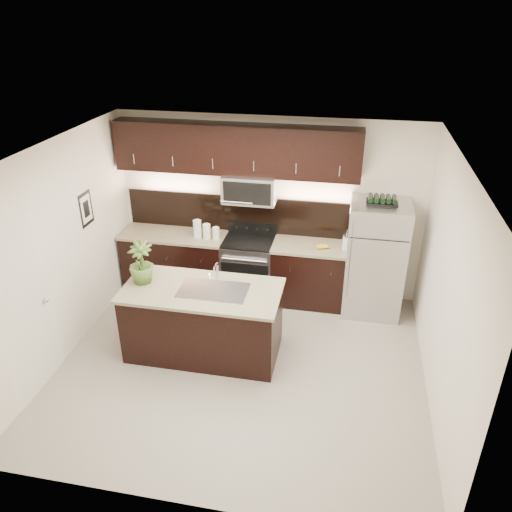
{
  "coord_description": "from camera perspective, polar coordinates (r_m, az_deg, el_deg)",
  "views": [
    {
      "loc": [
        1.14,
        -4.83,
        4.11
      ],
      "look_at": [
        0.08,
        0.55,
        1.28
      ],
      "focal_mm": 35.0,
      "sensor_mm": 36.0,
      "label": 1
    }
  ],
  "objects": [
    {
      "name": "ground",
      "position": [
        6.44,
        -1.72,
        -12.36
      ],
      "size": [
        4.5,
        4.5,
        0.0
      ],
      "primitive_type": "plane",
      "color": "gray",
      "rests_on": "ground"
    },
    {
      "name": "plant",
      "position": [
        6.32,
        -13.01,
        -0.73
      ],
      "size": [
        0.31,
        0.31,
        0.55
      ],
      "primitive_type": "imported",
      "rotation": [
        0.0,
        0.0,
        0.01
      ],
      "color": "#415F26",
      "rests_on": "island"
    },
    {
      "name": "counter_run",
      "position": [
        7.63,
        -2.34,
        -1.21
      ],
      "size": [
        3.51,
        0.65,
        0.94
      ],
      "color": "black",
      "rests_on": "ground"
    },
    {
      "name": "canisters",
      "position": [
        7.43,
        -5.91,
        2.9
      ],
      "size": [
        0.4,
        0.14,
        0.27
      ],
      "rotation": [
        0.0,
        0.0,
        -0.08
      ],
      "color": "silver",
      "rests_on": "counter_run"
    },
    {
      "name": "island",
      "position": [
        6.43,
        -6.02,
        -7.36
      ],
      "size": [
        1.96,
        0.96,
        0.94
      ],
      "color": "black",
      "rests_on": "ground"
    },
    {
      "name": "sink_faucet",
      "position": [
        6.13,
        -4.86,
        -3.76
      ],
      "size": [
        0.84,
        0.5,
        0.28
      ],
      "color": "silver",
      "rests_on": "island"
    },
    {
      "name": "bananas",
      "position": [
        7.17,
        7.17,
        1.1
      ],
      "size": [
        0.23,
        0.21,
        0.06
      ],
      "primitive_type": "ellipsoid",
      "rotation": [
        0.0,
        0.0,
        0.36
      ],
      "color": "gold",
      "rests_on": "counter_run"
    },
    {
      "name": "upper_fixtures",
      "position": [
        7.12,
        -2.11,
        11.22
      ],
      "size": [
        3.49,
        0.4,
        1.66
      ],
      "color": "black",
      "rests_on": "counter_run"
    },
    {
      "name": "refrigerator",
      "position": [
        7.25,
        13.44,
        -0.32
      ],
      "size": [
        0.81,
        0.73,
        1.68
      ],
      "primitive_type": "cube",
      "color": "#B2B2B7",
      "rests_on": "ground"
    },
    {
      "name": "french_press",
      "position": [
        7.15,
        10.26,
        1.53
      ],
      "size": [
        0.11,
        0.11,
        0.3
      ],
      "rotation": [
        0.0,
        0.0,
        0.14
      ],
      "color": "silver",
      "rests_on": "counter_run"
    },
    {
      "name": "room_walls",
      "position": [
        5.51,
        -3.17,
        1.25
      ],
      "size": [
        4.52,
        4.02,
        2.71
      ],
      "color": "silver",
      "rests_on": "ground"
    },
    {
      "name": "wine_rack",
      "position": [
        6.9,
        14.23,
        6.2
      ],
      "size": [
        0.41,
        0.26,
        0.1
      ],
      "color": "black",
      "rests_on": "refrigerator"
    }
  ]
}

